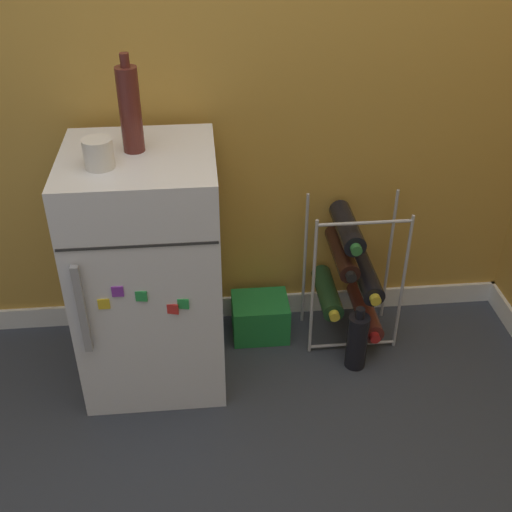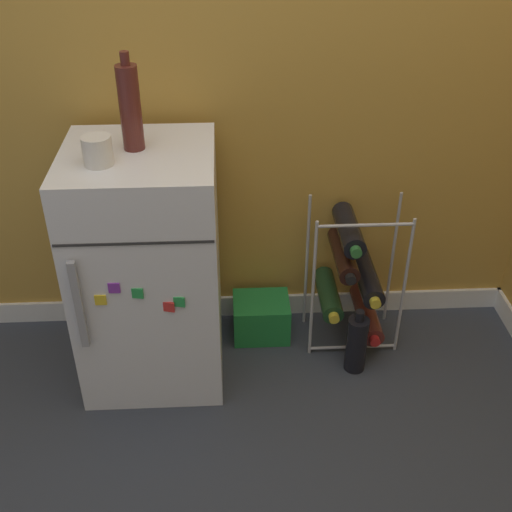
% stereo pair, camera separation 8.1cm
% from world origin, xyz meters
% --- Properties ---
extents(ground_plane, '(14.00, 14.00, 0.00)m').
position_xyz_m(ground_plane, '(0.00, 0.00, 0.00)').
color(ground_plane, '#333842').
extents(wall_back, '(7.02, 0.07, 2.50)m').
position_xyz_m(wall_back, '(0.00, 0.55, 1.24)').
color(wall_back, '#BC8C38').
rests_on(wall_back, ground_plane).
extents(mini_fridge, '(0.48, 0.50, 0.87)m').
position_xyz_m(mini_fridge, '(-0.41, 0.24, 0.43)').
color(mini_fridge, white).
rests_on(mini_fridge, ground_plane).
extents(wine_rack, '(0.35, 0.33, 0.59)m').
position_xyz_m(wine_rack, '(0.33, 0.35, 0.29)').
color(wine_rack, '#B2B2B7').
rests_on(wine_rack, ground_plane).
extents(soda_box, '(0.22, 0.18, 0.16)m').
position_xyz_m(soda_box, '(-0.01, 0.39, 0.08)').
color(soda_box, '#1E7F38').
rests_on(soda_box, ground_plane).
extents(fridge_top_cup, '(0.09, 0.09, 0.09)m').
position_xyz_m(fridge_top_cup, '(-0.51, 0.16, 0.91)').
color(fridge_top_cup, silver).
rests_on(fridge_top_cup, mini_fridge).
extents(fridge_top_bottle, '(0.07, 0.07, 0.30)m').
position_xyz_m(fridge_top_bottle, '(-0.41, 0.27, 1.00)').
color(fridge_top_bottle, '#56231E').
rests_on(fridge_top_bottle, mini_fridge).
extents(loose_bottle_floor, '(0.08, 0.08, 0.27)m').
position_xyz_m(loose_bottle_floor, '(0.33, 0.17, 0.12)').
color(loose_bottle_floor, black).
rests_on(loose_bottle_floor, ground_plane).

